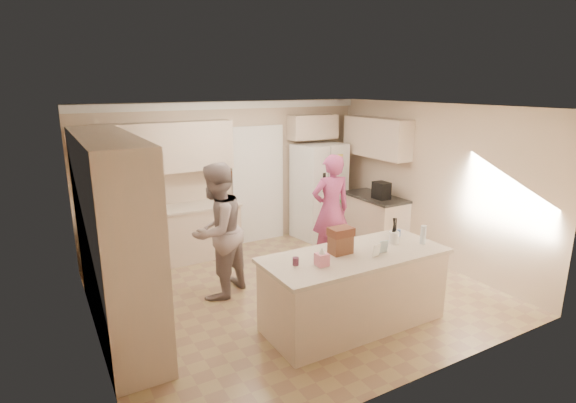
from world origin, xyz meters
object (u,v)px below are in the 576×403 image
tissue_box (322,259)px  teen_girl (331,210)px  coffee_maker (381,190)px  island_base (354,291)px  utensil_crock (394,237)px  dollhouse_body (341,244)px  refrigerator (319,191)px  teen_boy (217,231)px

tissue_box → teen_girl: size_ratio=0.08×
coffee_maker → island_base: bearing=-137.2°
utensil_crock → coffee_maker: bearing=52.9°
utensil_crock → dollhouse_body: 0.80m
dollhouse_body → teen_girl: bearing=58.3°
refrigerator → teen_boy: teen_boy is taller
coffee_maker → tissue_box: (-2.60, -2.00, -0.07)m
teen_girl → teen_boy: bearing=14.8°
utensil_crock → tissue_box: size_ratio=1.07×
coffee_maker → utensil_crock: bearing=-127.1°
utensil_crock → teen_boy: bearing=139.8°
coffee_maker → utensil_crock: size_ratio=2.00×
refrigerator → dollhouse_body: size_ratio=6.92×
utensil_crock → teen_girl: size_ratio=0.08×
teen_girl → island_base: bearing=72.6°
refrigerator → island_base: refrigerator is taller
refrigerator → teen_girl: bearing=-124.1°
island_base → utensil_crock: size_ratio=14.67×
island_base → dollhouse_body: (-0.15, 0.10, 0.60)m
refrigerator → teen_boy: bearing=-159.6°
refrigerator → coffee_maker: (0.57, -1.13, 0.17)m
refrigerator → teen_boy: 3.01m
teen_boy → teen_girl: teen_boy is taller
teen_boy → tissue_box: bearing=76.6°
island_base → utensil_crock: utensil_crock is taller
island_base → utensil_crock: bearing=4.4°
refrigerator → teen_girl: teen_girl is taller
utensil_crock → dollhouse_body: size_ratio=0.58×
tissue_box → teen_boy: teen_boy is taller
refrigerator → teen_girl: 1.39m
island_base → dollhouse_body: dollhouse_body is taller
coffee_maker → utensil_crock: coffee_maker is taller
coffee_maker → tissue_box: size_ratio=2.14×
dollhouse_body → coffee_maker: bearing=39.3°
teen_boy → island_base: bearing=93.0°
refrigerator → coffee_maker: refrigerator is taller
utensil_crock → tissue_box: (-1.20, -0.15, -0.00)m
coffee_maker → dollhouse_body: size_ratio=1.15×
island_base → dollhouse_body: 0.62m
coffee_maker → teen_girl: bearing=-173.8°
island_base → dollhouse_body: size_ratio=8.46×
island_base → tissue_box: (-0.55, -0.10, 0.56)m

